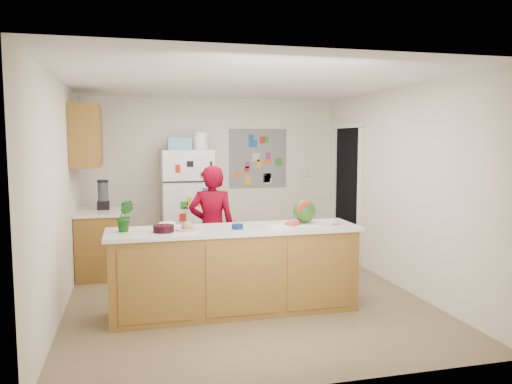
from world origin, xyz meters
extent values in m
cube|color=brown|center=(0.00, 0.00, -0.01)|extent=(4.00, 4.50, 0.02)
cube|color=beige|center=(0.00, 2.26, 1.25)|extent=(4.00, 0.02, 2.50)
cube|color=beige|center=(-2.01, 0.00, 1.25)|extent=(0.02, 4.50, 2.50)
cube|color=beige|center=(2.01, 0.00, 1.25)|extent=(0.02, 4.50, 2.50)
cube|color=white|center=(0.00, 0.00, 2.51)|extent=(4.00, 4.50, 0.02)
cube|color=black|center=(1.99, 1.45, 1.02)|extent=(0.03, 0.85, 2.04)
cube|color=brown|center=(-0.20, -0.50, 0.44)|extent=(2.60, 0.62, 0.88)
cube|color=silver|center=(-0.20, -0.50, 0.90)|extent=(2.68, 0.70, 0.04)
cube|color=brown|center=(-1.69, 1.35, 0.43)|extent=(0.60, 0.80, 0.86)
cube|color=silver|center=(-1.69, 1.35, 0.88)|extent=(0.64, 0.84, 0.04)
cube|color=brown|center=(-1.82, 1.30, 1.90)|extent=(0.35, 1.00, 0.80)
cube|color=silver|center=(-0.45, 1.88, 0.85)|extent=(0.75, 0.70, 1.70)
cube|color=#5999B2|center=(-0.55, 1.88, 1.79)|extent=(0.35, 0.28, 0.18)
cube|color=slate|center=(0.75, 2.24, 1.55)|extent=(0.95, 0.01, 0.95)
imported|color=#630010|center=(-0.31, 0.35, 0.77)|extent=(0.61, 0.45, 1.55)
cylinder|color=black|center=(-1.64, 1.44, 1.09)|extent=(0.14, 0.14, 0.38)
cube|color=silver|center=(0.55, -0.45, 0.93)|extent=(0.45, 0.38, 0.01)
sphere|color=#285D12|center=(0.61, -0.43, 1.06)|extent=(0.26, 0.26, 0.26)
cylinder|color=red|center=(0.45, -0.50, 0.94)|extent=(0.17, 0.17, 0.02)
cylinder|color=black|center=(-0.95, -0.56, 0.96)|extent=(0.27, 0.27, 0.07)
cylinder|color=white|center=(-0.90, -0.36, 0.95)|extent=(0.22, 0.22, 0.06)
cylinder|color=#091A57|center=(-0.19, -0.57, 0.95)|extent=(0.15, 0.15, 0.05)
cylinder|color=tan|center=(-0.70, -0.50, 0.93)|extent=(0.33, 0.33, 0.02)
cube|color=white|center=(0.25, -0.56, 0.93)|extent=(0.20, 0.18, 0.02)
cube|color=gray|center=(0.91, -0.60, 0.93)|extent=(0.10, 0.05, 0.01)
imported|color=#0F460D|center=(-1.33, -0.45, 1.08)|extent=(0.20, 0.17, 0.33)
camera|label=1|loc=(-1.25, -5.63, 1.86)|focal=35.00mm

